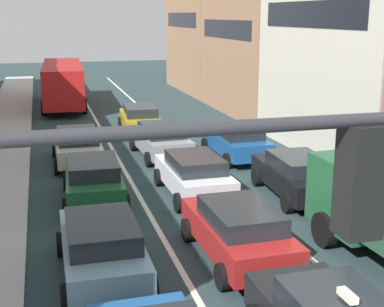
{
  "coord_description": "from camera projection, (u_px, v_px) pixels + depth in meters",
  "views": [
    {
      "loc": [
        -4.74,
        -5.17,
        6.12
      ],
      "look_at": [
        0.0,
        12.0,
        1.6
      ],
      "focal_mm": 51.35,
      "sensor_mm": 36.0,
      "label": 1
    }
  ],
  "objects": [
    {
      "name": "sedan_left_lane_third",
      "position": [
        94.0,
        179.0,
        18.32
      ],
      "size": [
        2.24,
        4.39,
        1.49
      ],
      "rotation": [
        0.0,
        0.0,
        1.52
      ],
      "color": "#19592D",
      "rests_on": "ground"
    },
    {
      "name": "sedan_centre_lane_fifth",
      "position": [
        140.0,
        119.0,
        28.89
      ],
      "size": [
        2.28,
        4.4,
        1.49
      ],
      "rotation": [
        0.0,
        0.0,
        1.51
      ],
      "color": "#B29319",
      "rests_on": "ground"
    },
    {
      "name": "wagon_left_lane_second",
      "position": [
        102.0,
        246.0,
        12.98
      ],
      "size": [
        2.09,
        4.31,
        1.49
      ],
      "rotation": [
        0.0,
        0.0,
        1.56
      ],
      "color": "#759EB7",
      "rests_on": "ground"
    },
    {
      "name": "bus_mid_queue_primary",
      "position": [
        63.0,
        81.0,
        37.13
      ],
      "size": [
        3.12,
        10.59,
        2.9
      ],
      "rotation": [
        0.0,
        0.0,
        1.53
      ],
      "color": "#B21919",
      "rests_on": "ground"
    },
    {
      "name": "wagon_right_lane_far",
      "position": [
        236.0,
        140.0,
        23.88
      ],
      "size": [
        2.13,
        4.34,
        1.49
      ],
      "rotation": [
        0.0,
        0.0,
        1.59
      ],
      "color": "#194C8C",
      "rests_on": "ground"
    },
    {
      "name": "coupe_centre_lane_fourth",
      "position": [
        161.0,
        139.0,
        24.1
      ],
      "size": [
        2.25,
        4.39,
        1.49
      ],
      "rotation": [
        0.0,
        0.0,
        1.63
      ],
      "color": "gray",
      "rests_on": "ground"
    },
    {
      "name": "lane_stripe_right",
      "position": [
        182.0,
        144.0,
        26.69
      ],
      "size": [
        0.16,
        60.0,
        0.01
      ],
      "primitive_type": "cube",
      "color": "silver",
      "rests_on": "ground"
    },
    {
      "name": "sedan_left_lane_fourth",
      "position": [
        78.0,
        145.0,
        22.98
      ],
      "size": [
        2.07,
        4.31,
        1.49
      ],
      "rotation": [
        0.0,
        0.0,
        1.57
      ],
      "color": "beige",
      "rests_on": "ground"
    },
    {
      "name": "sidewalk_left",
      "position": [
        0.0,
        154.0,
        24.5
      ],
      "size": [
        2.6,
        64.0,
        0.14
      ],
      "primitive_type": "cube",
      "color": "#B6B6B6",
      "rests_on": "ground"
    },
    {
      "name": "sedan_right_lane_behind_truck",
      "position": [
        297.0,
        175.0,
        18.79
      ],
      "size": [
        2.23,
        4.38,
        1.49
      ],
      "rotation": [
        0.0,
        0.0,
        1.52
      ],
      "color": "black",
      "rests_on": "ground"
    },
    {
      "name": "building_row_right",
      "position": [
        318.0,
        31.0,
        29.58
      ],
      "size": [
        7.2,
        43.9,
        11.45
      ],
      "rotation": [
        0.0,
        0.0,
        -1.57
      ],
      "color": "#9E7556",
      "rests_on": "ground"
    },
    {
      "name": "lane_stripe_left",
      "position": [
        112.0,
        148.0,
        25.81
      ],
      "size": [
        0.16,
        60.0,
        0.01
      ],
      "primitive_type": "cube",
      "color": "silver",
      "rests_on": "ground"
    },
    {
      "name": "sedan_centre_lane_second",
      "position": [
        238.0,
        230.0,
        13.95
      ],
      "size": [
        2.12,
        4.33,
        1.49
      ],
      "rotation": [
        0.0,
        0.0,
        1.59
      ],
      "color": "#A51E1E",
      "rests_on": "ground"
    },
    {
      "name": "hatchback_centre_lane_third",
      "position": [
        194.0,
        174.0,
        18.87
      ],
      "size": [
        2.11,
        4.32,
        1.49
      ],
      "rotation": [
        0.0,
        0.0,
        1.58
      ],
      "color": "silver",
      "rests_on": "ground"
    }
  ]
}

